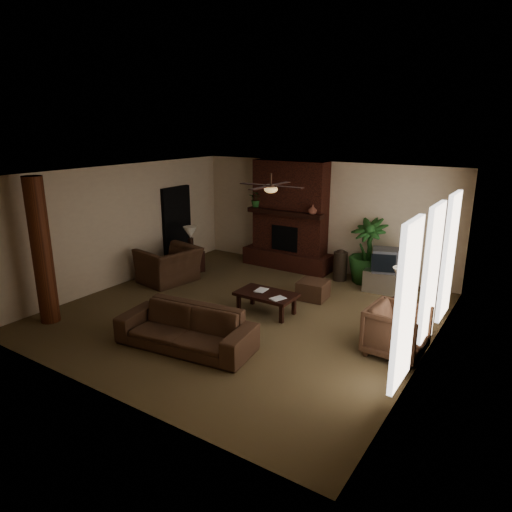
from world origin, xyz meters
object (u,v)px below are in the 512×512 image
Objects in this scene: floor_vase at (340,263)px; side_table_right at (400,315)px; log_column at (42,252)px; armchair_right at (397,329)px; tv_stand at (383,281)px; lamp_left at (190,234)px; coffee_table at (266,296)px; side_table_left at (192,261)px; sofa at (186,322)px; floor_plant at (367,265)px; lamp_right at (402,278)px; ottoman at (313,290)px; armchair_left at (169,259)px.

side_table_right is at bearing -44.63° from floor_vase.
log_column reaches higher than armchair_right.
lamp_left is (-4.61, -1.30, 0.75)m from tv_stand.
coffee_table is at bearing -98.97° from floor_vase.
sofa is at bearing -50.51° from side_table_left.
sofa is 1.53× the size of floor_plant.
floor_vase is (-1.15, 0.21, 0.18)m from tv_stand.
lamp_right reaches higher than armchair_right.
ottoman is at bearing 45.80° from log_column.
tv_stand is at bearing 24.75° from armchair_right.
floor_plant is at bearing 16.40° from floor_vase.
tv_stand is 1.18m from floor_vase.
coffee_table is (0.38, 1.99, -0.09)m from sofa.
side_table_left is (-3.50, -1.46, -0.16)m from floor_vase.
side_table_right is (5.44, 0.36, -0.29)m from armchair_left.
sofa is 5.09m from floor_plant.
ottoman is (0.82, 3.23, -0.26)m from sofa.
armchair_left is at bearing 86.44° from armchair_right.
tv_stand is 1.55× the size of side_table_right.
tv_stand is at bearing 116.33° from side_table_right.
floor_plant is 2.69m from lamp_right.
lamp_right is at bearing -15.29° from ottoman.
armchair_right is at bearing -53.06° from floor_vase.
log_column is at bearing -134.20° from ottoman.
sofa is 2.58× the size of armchair_right.
floor_plant is at bearing 51.78° from log_column.
log_column is 1.18× the size of sofa.
ottoman is 0.92× the size of lamp_left.
coffee_table is 3.08m from floor_plant.
floor_plant is (1.41, 4.89, -0.03)m from sofa.
armchair_right is at bearing -14.86° from lamp_left.
sofa is 3.66× the size of lamp_right.
armchair_left is at bearing -144.91° from floor_vase.
tv_stand is 4.84m from lamp_left.
side_table_left reaches higher than coffee_table.
armchair_left is 5.46m from side_table_right.
tv_stand is at bearing 48.06° from ottoman.
lamp_right is at bearing -141.22° from side_table_right.
tv_stand is at bearing 46.35° from log_column.
log_column is 6.77m from side_table_right.
lamp_left is (-5.73, 1.52, 0.54)m from armchair_right.
armchair_left is at bearing -176.19° from side_table_right.
lamp_left is (-3.02, 1.22, 0.63)m from coffee_table.
sofa is at bearing -118.38° from tv_stand.
lamp_right is at bearing 15.70° from coffee_table.
lamp_right reaches higher than armchair_left.
armchair_left reaches higher than ottoman.
armchair_right is 1.67× the size of side_table_right.
armchair_left reaches higher than coffee_table.
ottoman is at bearing -109.66° from floor_plant.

